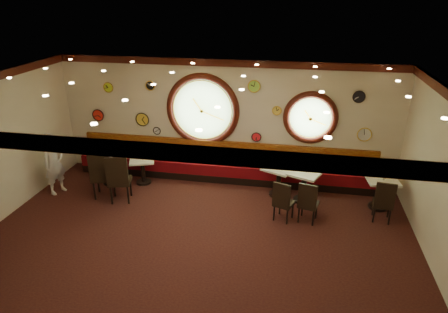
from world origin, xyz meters
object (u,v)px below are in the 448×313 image
at_px(condiment_d_pepper, 306,170).
at_px(condiment_d_bottle, 310,169).
at_px(condiment_a_salt, 107,149).
at_px(waiter, 54,163).
at_px(condiment_e_pepper, 384,178).
at_px(condiment_e_bottle, 386,175).
at_px(condiment_b_pepper, 142,158).
at_px(chair_d, 308,200).
at_px(condiment_d_salt, 301,169).
at_px(condiment_a_pepper, 108,150).
at_px(chair_e, 384,199).
at_px(chair_a, 101,172).
at_px(chair_b, 118,176).
at_px(condiment_c_pepper, 279,165).
at_px(table_e, 380,190).
at_px(table_a, 110,163).
at_px(table_d, 304,183).
at_px(condiment_e_salt, 376,175).
at_px(condiment_c_salt, 275,165).
at_px(condiment_b_bottle, 144,155).
at_px(chair_c, 283,199).
at_px(table_c, 279,178).
at_px(condiment_a_bottle, 113,147).
at_px(table_b, 143,168).
at_px(condiment_c_bottle, 283,163).
at_px(condiment_b_salt, 139,157).

bearing_deg(condiment_d_pepper, condiment_d_bottle, 38.95).
xyz_separation_m(condiment_a_salt, waiter, (-1.03, -0.82, -0.13)).
relative_size(condiment_e_pepper, condiment_e_bottle, 0.62).
bearing_deg(condiment_b_pepper, chair_d, -15.11).
height_order(condiment_d_salt, condiment_a_pepper, condiment_a_pepper).
height_order(chair_e, condiment_b_pepper, chair_e).
distance_m(chair_a, chair_b, 0.52).
relative_size(chair_b, condiment_c_pepper, 7.42).
relative_size(table_e, chair_e, 1.25).
relative_size(chair_a, condiment_a_salt, 7.92).
relative_size(table_a, condiment_e_pepper, 7.79).
xyz_separation_m(table_d, condiment_e_salt, (1.62, 0.08, 0.31)).
height_order(chair_a, condiment_e_bottle, chair_a).
bearing_deg(condiment_a_pepper, table_d, -0.97).
xyz_separation_m(condiment_c_salt, condiment_e_pepper, (2.50, -0.30, 0.01)).
relative_size(condiment_c_salt, condiment_b_bottle, 0.50).
bearing_deg(condiment_b_bottle, chair_e, -8.85).
relative_size(chair_c, condiment_d_bottle, 4.12).
height_order(condiment_c_pepper, condiment_b_bottle, condiment_c_pepper).
bearing_deg(chair_b, condiment_e_pepper, -6.60).
distance_m(chair_b, condiment_e_salt, 6.06).
height_order(chair_c, condiment_e_pepper, chair_c).
relative_size(table_c, condiment_c_salt, 10.57).
bearing_deg(condiment_e_salt, condiment_b_pepper, 179.12).
bearing_deg(condiment_e_bottle, condiment_d_bottle, -179.67).
bearing_deg(condiment_d_salt, condiment_b_pepper, 178.55).
bearing_deg(condiment_a_bottle, chair_e, -7.29).
distance_m(condiment_e_salt, condiment_e_bottle, 0.21).
bearing_deg(chair_c, condiment_a_pepper, -173.08).
distance_m(table_d, table_e, 1.75).
relative_size(table_b, condiment_d_pepper, 7.10).
relative_size(table_c, condiment_e_salt, 10.43).
relative_size(condiment_a_bottle, condiment_c_bottle, 1.03).
xyz_separation_m(chair_a, condiment_a_pepper, (-0.19, 0.82, 0.24)).
distance_m(condiment_b_pepper, condiment_a_bottle, 0.84).
height_order(condiment_d_salt, condiment_e_pepper, condiment_d_salt).
height_order(table_b, condiment_e_salt, condiment_e_salt).
xyz_separation_m(table_c, condiment_a_salt, (-4.50, -0.04, 0.45)).
bearing_deg(condiment_c_bottle, condiment_a_salt, -178.83).
xyz_separation_m(condiment_a_bottle, condiment_c_bottle, (4.42, 0.03, -0.12)).
distance_m(table_e, condiment_d_bottle, 1.68).
bearing_deg(chair_c, condiment_c_salt, 122.33).
xyz_separation_m(condiment_b_salt, condiment_a_pepper, (-0.79, -0.14, 0.20)).
relative_size(chair_c, waiter, 0.37).
bearing_deg(condiment_b_bottle, table_c, -1.31).
bearing_deg(chair_d, condiment_b_pepper, 178.55).
bearing_deg(chair_e, table_d, 166.32).
relative_size(table_c, condiment_d_salt, 10.68).
height_order(condiment_d_pepper, condiment_e_salt, condiment_d_pepper).
bearing_deg(condiment_e_salt, condiment_d_bottle, -178.28).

